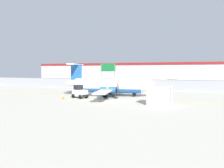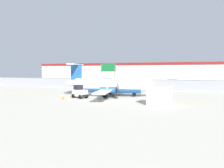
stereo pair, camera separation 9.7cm
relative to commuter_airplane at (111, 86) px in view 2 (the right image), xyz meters
The scene contains 15 objects.
ground_plane 3.14m from the commuter_airplane, 65.44° to the right, with size 140.00×140.00×0.01m.
perimeter_fence 13.60m from the commuter_airplane, 85.26° to the left, with size 98.00×0.10×2.10m.
parking_lot_strip 25.11m from the commuter_airplane, 87.43° to the left, with size 98.00×17.00×0.12m.
background_building 43.57m from the commuter_airplane, 88.52° to the left, with size 91.00×8.10×6.50m.
commuter_airplane is the anchor object (origin of this frame).
baggage_tug 5.03m from the commuter_airplane, 133.28° to the right, with size 2.57×2.02×1.88m.
ground_crew_worker 3.74m from the commuter_airplane, 77.38° to the right, with size 0.46×0.53×1.70m.
cargo_container 10.10m from the commuter_airplane, 36.35° to the right, with size 2.63×2.28×2.20m.
traffic_cone_near_left 7.44m from the commuter_airplane, 132.94° to the right, with size 0.36×0.36×0.64m.
traffic_cone_near_right 6.47m from the commuter_airplane, 159.67° to the left, with size 0.36×0.36×0.64m.
parked_car_0 32.18m from the commuter_airplane, 112.80° to the left, with size 4.35×2.33×1.58m.
parked_car_1 19.32m from the commuter_airplane, 98.53° to the left, with size 4.30×2.22×1.58m.
parked_car_2 25.80m from the commuter_airplane, 75.17° to the left, with size 4.22×2.05×1.58m.
parked_car_3 24.63m from the commuter_airplane, 56.76° to the left, with size 4.25×2.11×1.58m.
highway_sign 17.25m from the commuter_airplane, 113.28° to the left, with size 3.60×0.14×5.50m.
Camera 2 is at (10.67, -26.32, 3.90)m, focal length 35.00 mm.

